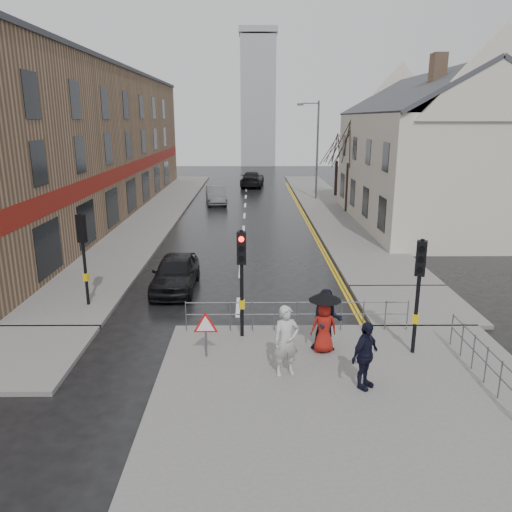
{
  "coord_description": "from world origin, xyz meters",
  "views": [
    {
      "loc": [
        0.5,
        -14.24,
        6.72
      ],
      "look_at": [
        0.66,
        2.79,
        2.02
      ],
      "focal_mm": 35.0,
      "sensor_mm": 36.0,
      "label": 1
    }
  ],
  "objects_px": {
    "car_mid": "(216,195)",
    "pedestrian_d": "(365,355)",
    "pedestrian_b": "(327,320)",
    "car_parked": "(175,273)",
    "pedestrian_a": "(286,341)",
    "pedestrian_with_umbrella": "(324,317)"
  },
  "relations": [
    {
      "from": "pedestrian_a",
      "to": "car_parked",
      "type": "xyz_separation_m",
      "value": [
        -3.99,
        7.3,
        -0.39
      ]
    },
    {
      "from": "pedestrian_d",
      "to": "car_parked",
      "type": "height_order",
      "value": "pedestrian_d"
    },
    {
      "from": "pedestrian_d",
      "to": "car_parked",
      "type": "xyz_separation_m",
      "value": [
        -5.91,
        8.0,
        -0.31
      ]
    },
    {
      "from": "pedestrian_b",
      "to": "pedestrian_with_umbrella",
      "type": "distance_m",
      "value": 0.21
    },
    {
      "from": "pedestrian_a",
      "to": "pedestrian_with_umbrella",
      "type": "bearing_deg",
      "value": 32.78
    },
    {
      "from": "pedestrian_d",
      "to": "car_parked",
      "type": "distance_m",
      "value": 9.95
    },
    {
      "from": "car_mid",
      "to": "pedestrian_with_umbrella",
      "type": "bearing_deg",
      "value": -87.38
    },
    {
      "from": "car_parked",
      "to": "pedestrian_d",
      "type": "bearing_deg",
      "value": -52.85
    },
    {
      "from": "pedestrian_with_umbrella",
      "to": "pedestrian_a",
      "type": "bearing_deg",
      "value": -131.54
    },
    {
      "from": "pedestrian_b",
      "to": "car_mid",
      "type": "xyz_separation_m",
      "value": [
        -5.07,
        27.03,
        -0.35
      ]
    },
    {
      "from": "pedestrian_b",
      "to": "pedestrian_with_umbrella",
      "type": "relative_size",
      "value": 0.99
    },
    {
      "from": "pedestrian_b",
      "to": "car_mid",
      "type": "bearing_deg",
      "value": 108.62
    },
    {
      "from": "car_mid",
      "to": "pedestrian_d",
      "type": "bearing_deg",
      "value": -86.7
    },
    {
      "from": "pedestrian_a",
      "to": "pedestrian_d",
      "type": "relative_size",
      "value": 1.09
    },
    {
      "from": "pedestrian_b",
      "to": "pedestrian_d",
      "type": "relative_size",
      "value": 1.05
    },
    {
      "from": "pedestrian_a",
      "to": "pedestrian_b",
      "type": "height_order",
      "value": "pedestrian_a"
    },
    {
      "from": "pedestrian_with_umbrella",
      "to": "pedestrian_d",
      "type": "xyz_separation_m",
      "value": [
        0.74,
        -2.04,
        -0.19
      ]
    },
    {
      "from": "pedestrian_d",
      "to": "car_mid",
      "type": "bearing_deg",
      "value": 56.97
    },
    {
      "from": "pedestrian_b",
      "to": "pedestrian_with_umbrella",
      "type": "xyz_separation_m",
      "value": [
        -0.1,
        -0.12,
        0.14
      ]
    },
    {
      "from": "pedestrian_b",
      "to": "pedestrian_with_umbrella",
      "type": "height_order",
      "value": "pedestrian_with_umbrella"
    },
    {
      "from": "pedestrian_b",
      "to": "car_parked",
      "type": "bearing_deg",
      "value": 140.11
    },
    {
      "from": "pedestrian_a",
      "to": "car_mid",
      "type": "xyz_separation_m",
      "value": [
        -3.78,
        28.5,
        -0.39
      ]
    }
  ]
}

